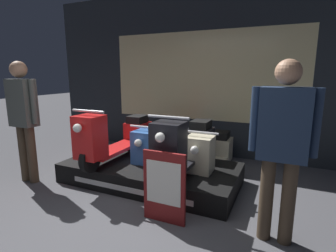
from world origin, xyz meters
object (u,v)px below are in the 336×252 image
object	(u,v)px
scooter_display_left	(117,137)
person_right_browsing	(282,139)
scooter_backrow_1	(211,155)
scooter_display_right	(187,145)
scooter_backrow_0	(164,148)
price_sign_board	(164,187)
person_left_browsing	(23,113)

from	to	relation	value
scooter_display_left	person_right_browsing	world-z (taller)	person_right_browsing
scooter_display_left	person_right_browsing	bearing A→B (deg)	-17.33
scooter_display_left	scooter_backrow_1	world-z (taller)	scooter_display_left
scooter_display_right	scooter_backrow_0	xyz separation A→B (m)	(-0.65, 0.62, -0.29)
scooter_display_left	scooter_backrow_1	xyz separation A→B (m)	(1.34, 0.62, -0.29)
scooter_display_left	price_sign_board	distance (m)	1.54
scooter_display_left	person_left_browsing	distance (m)	1.39
scooter_backrow_1	person_left_browsing	size ratio (longest dim) A/B	0.96
scooter_backrow_1	price_sign_board	world-z (taller)	scooter_backrow_1
price_sign_board	scooter_backrow_0	bearing A→B (deg)	115.67
person_left_browsing	person_right_browsing	world-z (taller)	person_left_browsing
scooter_display_right	scooter_display_left	bearing A→B (deg)	180.00
person_left_browsing	scooter_display_right	bearing A→B (deg)	18.01
person_left_browsing	scooter_backrow_0	bearing A→B (deg)	40.10
scooter_display_left	scooter_backrow_1	size ratio (longest dim) A/B	1.00
scooter_display_right	scooter_backrow_0	bearing A→B (deg)	136.44
person_right_browsing	price_sign_board	size ratio (longest dim) A/B	2.17
scooter_display_right	person_left_browsing	size ratio (longest dim) A/B	0.96
person_right_browsing	person_left_browsing	bearing A→B (deg)	180.00
person_left_browsing	person_right_browsing	bearing A→B (deg)	-0.00
scooter_display_right	scooter_backrow_0	size ratio (longest dim) A/B	1.00
scooter_display_left	person_right_browsing	xyz separation A→B (m)	(2.35, -0.73, 0.39)
price_sign_board	scooter_display_left	bearing A→B (deg)	144.04
price_sign_board	person_right_browsing	bearing A→B (deg)	8.08
scooter_backrow_0	scooter_backrow_1	bearing A→B (deg)	0.00
scooter_backrow_1	person_right_browsing	distance (m)	1.82
scooter_display_left	person_left_browsing	world-z (taller)	person_left_browsing
scooter_backrow_0	price_sign_board	distance (m)	1.68
scooter_backrow_0	person_right_browsing	distance (m)	2.39
scooter_backrow_0	price_sign_board	world-z (taller)	scooter_backrow_0
price_sign_board	scooter_backrow_1	bearing A→B (deg)	85.96
scooter_display_right	scooter_backrow_1	bearing A→B (deg)	73.56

